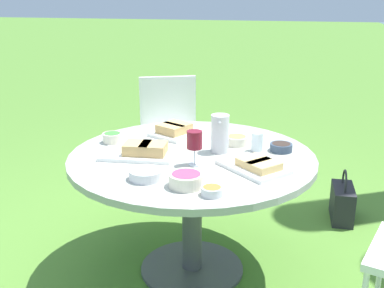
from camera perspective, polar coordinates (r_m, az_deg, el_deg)
ground_plane at (r=2.87m, az=0.00°, el=-14.60°), size 40.00×40.00×0.00m
dining_table at (r=2.59m, az=0.00°, el=-3.57°), size 1.31×1.31×0.70m
chair_near_right at (r=3.72m, az=-2.67°, el=2.17°), size 0.54×0.55×0.89m
water_pitcher at (r=2.57m, az=3.34°, el=1.25°), size 0.10×0.10×0.21m
wine_glass at (r=2.37m, az=0.30°, el=0.37°), size 0.08×0.08×0.18m
platter_bread_main at (r=2.88m, az=-1.92°, el=1.63°), size 0.37×0.35×0.07m
platter_charcuterie at (r=2.36m, az=7.57°, el=-2.56°), size 0.38×0.39×0.06m
platter_sandwich_side at (r=2.53m, az=-5.96°, el=-0.86°), size 0.22×0.39×0.08m
bowl_fries at (r=2.72m, az=5.30°, el=0.50°), size 0.13×0.13×0.05m
bowl_salad at (r=2.78m, az=-9.42°, el=0.80°), size 0.11×0.11×0.06m
bowl_olives at (r=2.65m, az=10.51°, el=-0.34°), size 0.12×0.12×0.04m
bowl_dip_red at (r=2.15m, az=-0.69°, el=-4.20°), size 0.16×0.16×0.06m
bowl_dip_cream at (r=2.24m, az=-5.51°, el=-3.55°), size 0.15×0.15×0.05m
bowl_roasted_veg at (r=2.07m, az=2.38°, el=-5.54°), size 0.09×0.09×0.04m
cup_water_near at (r=2.62m, az=7.73°, el=0.26°), size 0.06×0.06×0.10m
handbag at (r=3.51m, az=17.38°, el=-6.63°), size 0.30×0.14×0.37m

